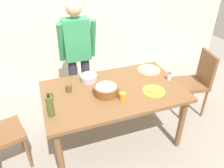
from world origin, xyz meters
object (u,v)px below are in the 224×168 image
at_px(chair_wooden_right, 197,80).
at_px(mixing_bowl_steel, 89,78).
at_px(person_cook, 78,53).
at_px(cup_orange, 123,96).
at_px(pizza_raw_on_board, 149,70).
at_px(plate_with_slice, 154,91).
at_px(dining_table, 113,96).
at_px(salt_shaker, 169,76).
at_px(popcorn_bowl, 106,89).
at_px(cup_small_brown, 69,88).
at_px(olive_oil_bottle, 50,106).
at_px(avocado, 51,96).

xyz_separation_m(chair_wooden_right, mixing_bowl_steel, (-1.53, 0.14, 0.26)).
height_order(person_cook, mixing_bowl_steel, person_cook).
relative_size(person_cook, cup_orange, 19.06).
height_order(pizza_raw_on_board, plate_with_slice, plate_with_slice).
height_order(chair_wooden_right, pizza_raw_on_board, chair_wooden_right).
bearing_deg(dining_table, salt_shaker, -1.72).
height_order(dining_table, pizza_raw_on_board, pizza_raw_on_board).
relative_size(dining_table, person_cook, 0.99).
xyz_separation_m(dining_table, salt_shaker, (0.72, -0.02, 0.14)).
height_order(chair_wooden_right, popcorn_bowl, chair_wooden_right).
distance_m(popcorn_bowl, cup_small_brown, 0.43).
bearing_deg(plate_with_slice, olive_oil_bottle, -178.83).
bearing_deg(cup_small_brown, dining_table, -16.41).
bearing_deg(person_cook, pizza_raw_on_board, -29.48).
xyz_separation_m(mixing_bowl_steel, cup_small_brown, (-0.27, -0.14, 0.00)).
bearing_deg(popcorn_bowl, chair_wooden_right, 7.53).
distance_m(dining_table, chair_wooden_right, 1.33).
distance_m(pizza_raw_on_board, plate_with_slice, 0.50).
distance_m(mixing_bowl_steel, avocado, 0.52).
relative_size(chair_wooden_right, salt_shaker, 8.96).
bearing_deg(avocado, pizza_raw_on_board, 8.94).
bearing_deg(avocado, popcorn_bowl, -11.28).
relative_size(dining_table, mixing_bowl_steel, 8.00).
relative_size(plate_with_slice, mixing_bowl_steel, 1.30).
bearing_deg(dining_table, avocado, 173.74).
distance_m(dining_table, olive_oil_bottle, 0.78).
height_order(dining_table, person_cook, person_cook).
xyz_separation_m(dining_table, plate_with_slice, (0.42, -0.19, 0.10)).
xyz_separation_m(person_cook, avocado, (-0.45, -0.68, -0.14)).
xyz_separation_m(olive_oil_bottle, avocado, (0.03, 0.29, -0.08)).
bearing_deg(popcorn_bowl, salt_shaker, 1.44).
bearing_deg(avocado, dining_table, -6.26).
xyz_separation_m(plate_with_slice, avocado, (-1.11, 0.27, 0.03)).
distance_m(pizza_raw_on_board, salt_shaker, 0.33).
distance_m(plate_with_slice, avocado, 1.14).
relative_size(dining_table, chair_wooden_right, 1.68).
bearing_deg(plate_with_slice, salt_shaker, 29.07).
bearing_deg(chair_wooden_right, plate_with_slice, -159.63).
bearing_deg(dining_table, pizza_raw_on_board, 24.96).
height_order(mixing_bowl_steel, salt_shaker, salt_shaker).
height_order(olive_oil_bottle, cup_small_brown, olive_oil_bottle).
height_order(plate_with_slice, olive_oil_bottle, olive_oil_bottle).
bearing_deg(olive_oil_bottle, dining_table, 16.47).
bearing_deg(mixing_bowl_steel, salt_shaker, -18.32).
distance_m(person_cook, olive_oil_bottle, 1.08).
bearing_deg(avocado, chair_wooden_right, 1.97).
bearing_deg(pizza_raw_on_board, salt_shaker, -68.64).
distance_m(pizza_raw_on_board, cup_orange, 0.75).
xyz_separation_m(pizza_raw_on_board, mixing_bowl_steel, (-0.82, 0.01, 0.03)).
xyz_separation_m(dining_table, avocado, (-0.69, 0.08, 0.13)).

